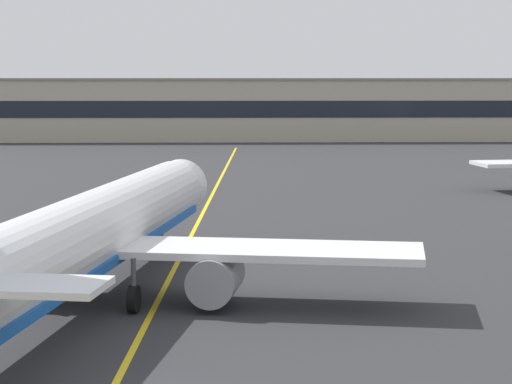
# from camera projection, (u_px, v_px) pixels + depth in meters

# --- Properties ---
(taxiway_centreline) EXTENTS (8.76, 179.81, 0.01)m
(taxiway_centreline) POSITION_uv_depth(u_px,v_px,m) (184.00, 249.00, 63.26)
(taxiway_centreline) COLOR yellow
(taxiway_centreline) RESTS_ON ground
(airliner_foreground) EXTENTS (32.35, 41.36, 11.65)m
(airliner_foreground) POSITION_uv_depth(u_px,v_px,m) (91.00, 234.00, 48.04)
(airliner_foreground) COLOR white
(airliner_foreground) RESTS_ON ground
(terminal_building) EXTENTS (152.58, 12.40, 10.65)m
(terminal_building) POSITION_uv_depth(u_px,v_px,m) (194.00, 109.00, 169.99)
(terminal_building) COLOR #B2A893
(terminal_building) RESTS_ON ground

